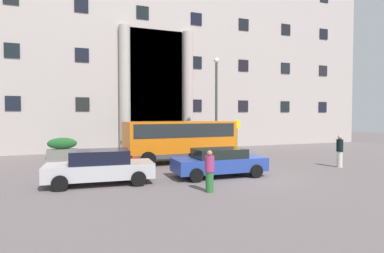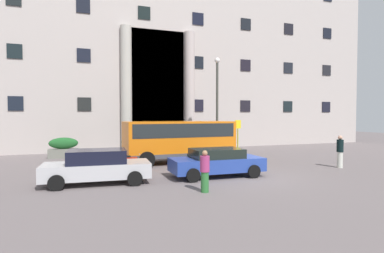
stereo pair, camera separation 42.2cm
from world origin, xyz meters
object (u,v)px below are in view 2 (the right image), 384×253
at_px(hedge_planter_entrance_right, 64,148).
at_px(motorcycle_near_kerb, 128,163).
at_px(hedge_planter_east, 187,144).
at_px(parked_compact_extra, 217,162).
at_px(motorcycle_far_end, 195,160).
at_px(orange_minibus, 179,138).
at_px(pedestrian_child_trailing, 205,171).
at_px(hedge_planter_far_west, 133,145).
at_px(lamppost_plaza_centre, 217,98).
at_px(parked_coupe_end, 97,166).
at_px(bus_stop_sign, 238,134).
at_px(pedestrian_woman_with_bag, 340,151).

bearing_deg(hedge_planter_entrance_right, motorcycle_near_kerb, -63.27).
height_order(hedge_planter_east, parked_compact_extra, parked_compact_extra).
bearing_deg(motorcycle_far_end, hedge_planter_east, 66.22).
bearing_deg(motorcycle_near_kerb, motorcycle_far_end, 3.38).
distance_m(hedge_planter_east, parked_compact_extra, 10.00).
distance_m(orange_minibus, pedestrian_child_trailing, 7.67).
distance_m(motorcycle_far_end, motorcycle_near_kerb, 3.63).
distance_m(orange_minibus, motorcycle_near_kerb, 4.18).
xyz_separation_m(hedge_planter_far_west, motorcycle_near_kerb, (-1.39, -7.12, -0.21)).
bearing_deg(hedge_planter_east, motorcycle_near_kerb, -128.53).
relative_size(parked_compact_extra, lamppost_plaza_centre, 0.61).
bearing_deg(parked_coupe_end, hedge_planter_east, 56.36).
height_order(orange_minibus, hedge_planter_entrance_right, orange_minibus).
distance_m(hedge_planter_entrance_right, hedge_planter_far_west, 4.81).
xyz_separation_m(bus_stop_sign, pedestrian_child_trailing, (-6.20, -8.98, -0.80)).
bearing_deg(hedge_planter_far_west, hedge_planter_entrance_right, -175.77).
distance_m(parked_compact_extra, pedestrian_woman_with_bag, 7.48).
height_order(hedge_planter_east, lamppost_plaza_centre, lamppost_plaza_centre).
bearing_deg(hedge_planter_east, orange_minibus, -113.69).
relative_size(hedge_planter_entrance_right, pedestrian_woman_with_bag, 1.09).
relative_size(parked_coupe_end, motorcycle_near_kerb, 2.37).
bearing_deg(pedestrian_woman_with_bag, pedestrian_child_trailing, -98.22).
distance_m(motorcycle_near_kerb, pedestrian_woman_with_bag, 11.60).
xyz_separation_m(hedge_planter_far_west, lamppost_plaza_centre, (5.96, -2.04, 3.56)).
relative_size(hedge_planter_far_west, motorcycle_near_kerb, 0.94).
distance_m(hedge_planter_entrance_right, lamppost_plaza_centre, 11.45).
bearing_deg(motorcycle_far_end, bus_stop_sign, 30.07).
bearing_deg(lamppost_plaza_centre, bus_stop_sign, -58.04).
distance_m(orange_minibus, hedge_planter_far_west, 5.50).
bearing_deg(pedestrian_woman_with_bag, parked_compact_extra, -114.43).
xyz_separation_m(motorcycle_near_kerb, pedestrian_child_trailing, (2.09, -5.41, 0.34)).
bearing_deg(motorcycle_near_kerb, orange_minibus, 36.45).
xyz_separation_m(pedestrian_woman_with_bag, pedestrian_child_trailing, (-9.15, -2.60, -0.12)).
relative_size(bus_stop_sign, hedge_planter_far_west, 1.43).
bearing_deg(pedestrian_woman_with_bag, lamppost_plaza_centre, -177.78).
relative_size(pedestrian_woman_with_bag, lamppost_plaza_centre, 0.25).
bearing_deg(bus_stop_sign, parked_coupe_end, -148.71).
relative_size(hedge_planter_far_west, motorcycle_far_end, 0.91).
bearing_deg(pedestrian_woman_with_bag, hedge_planter_east, -174.43).
xyz_separation_m(orange_minibus, bus_stop_sign, (4.84, 1.47, 0.06)).
height_order(hedge_planter_entrance_right, motorcycle_near_kerb, hedge_planter_entrance_right).
bearing_deg(orange_minibus, parked_compact_extra, -88.21).
distance_m(motorcycle_far_end, pedestrian_woman_with_bag, 8.09).
bearing_deg(motorcycle_near_kerb, parked_compact_extra, -31.15).
bearing_deg(parked_compact_extra, hedge_planter_entrance_right, 128.31).
bearing_deg(parked_compact_extra, orange_minibus, 95.14).
xyz_separation_m(hedge_planter_east, parked_coupe_end, (-7.29, -9.54, 0.13)).
xyz_separation_m(pedestrian_child_trailing, lamppost_plaza_centre, (5.25, 10.49, 3.42)).
distance_m(parked_coupe_end, pedestrian_woman_with_bag, 12.92).
height_order(hedge_planter_east, pedestrian_child_trailing, pedestrian_child_trailing).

